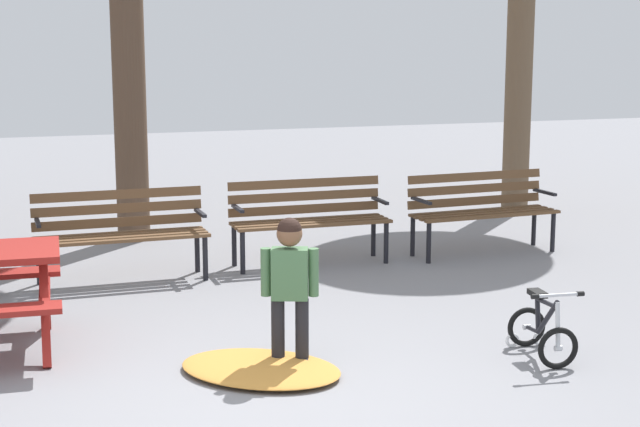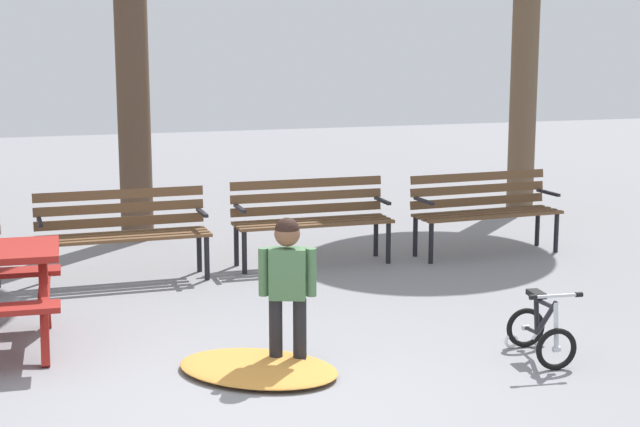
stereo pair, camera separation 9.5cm
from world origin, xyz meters
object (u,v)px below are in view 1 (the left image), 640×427
Objects in this scene: park_bench_left at (120,228)px; child_standing at (290,280)px; park_bench_far_right at (481,206)px; kids_bicycle at (542,330)px; park_bench_right at (308,214)px.

child_standing reaches higher than park_bench_left.
child_standing reaches higher than park_bench_far_right.
kids_bicycle is at bearing -52.11° from park_bench_left.
child_standing is at bearing -136.66° from park_bench_far_right.
park_bench_far_right is at bearing -3.67° from park_bench_right.
park_bench_left is at bearing 105.29° from child_standing.
child_standing is 1.86m from kids_bicycle.
park_bench_far_right is at bearing 43.34° from child_standing.
park_bench_right is 3.46m from kids_bicycle.
park_bench_far_right is at bearing -0.12° from park_bench_left.
park_bench_left reaches higher than kids_bicycle.
park_bench_far_right is 2.74× the size of kids_bicycle.
park_bench_left and park_bench_right have the same top height.
park_bench_right and park_bench_far_right have the same top height.
child_standing is at bearing -74.71° from park_bench_left.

